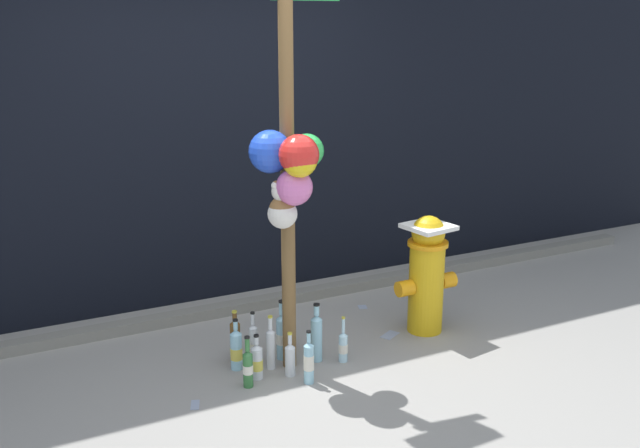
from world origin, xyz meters
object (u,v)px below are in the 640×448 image
(bottle_4, at_px, (248,367))
(bottle_6, at_px, (290,358))
(fire_hydrant, at_px, (427,272))
(bottle_9, at_px, (286,329))
(bottle_5, at_px, (309,362))
(bottle_10, at_px, (271,347))
(bottle_3, at_px, (236,350))
(bottle_2, at_px, (257,361))
(bottle_0, at_px, (343,346))
(bottle_7, at_px, (317,336))
(bottle_1, at_px, (253,342))
(memorial_post, at_px, (288,138))
(bottle_8, at_px, (282,335))
(bottle_11, at_px, (235,339))

(bottle_4, height_order, bottle_6, bottle_4)
(fire_hydrant, distance_m, bottle_9, 1.07)
(bottle_5, relative_size, bottle_6, 1.20)
(bottle_5, distance_m, bottle_10, 0.31)
(bottle_10, bearing_deg, bottle_3, 155.29)
(bottle_2, xyz_separation_m, bottle_9, (0.34, 0.30, 0.03))
(bottle_0, xyz_separation_m, bottle_10, (-0.46, 0.12, 0.04))
(bottle_0, bearing_deg, bottle_5, -153.76)
(fire_hydrant, distance_m, bottle_5, 1.18)
(bottle_0, height_order, bottle_9, bottle_9)
(bottle_4, bearing_deg, bottle_10, 36.00)
(bottle_7, height_order, bottle_10, bottle_7)
(bottle_7, bearing_deg, bottle_1, 153.89)
(memorial_post, height_order, bottle_3, memorial_post)
(bottle_10, bearing_deg, bottle_1, 112.01)
(bottle_6, xyz_separation_m, bottle_8, (0.05, 0.24, 0.05))
(bottle_4, relative_size, bottle_11, 0.95)
(bottle_8, distance_m, bottle_10, 0.15)
(fire_hydrant, bearing_deg, memorial_post, -173.04)
(bottle_9, distance_m, bottle_11, 0.37)
(memorial_post, height_order, bottle_7, memorial_post)
(bottle_6, xyz_separation_m, bottle_11, (-0.23, 0.36, 0.03))
(bottle_1, bearing_deg, bottle_10, -67.99)
(bottle_0, bearing_deg, bottle_8, 147.28)
(bottle_0, height_order, bottle_7, bottle_7)
(memorial_post, distance_m, bottle_3, 1.41)
(bottle_9, bearing_deg, fire_hydrant, -9.33)
(bottle_8, distance_m, bottle_11, 0.30)
(bottle_5, bearing_deg, bottle_0, 26.24)
(bottle_1, xyz_separation_m, bottle_11, (-0.10, 0.06, 0.02))
(bottle_6, xyz_separation_m, bottle_10, (-0.07, 0.14, 0.03))
(bottle_2, bearing_deg, bottle_8, 36.04)
(bottle_4, distance_m, bottle_10, 0.27)
(bottle_4, relative_size, bottle_5, 0.95)
(bottle_5, bearing_deg, bottle_6, 113.77)
(bottle_5, bearing_deg, bottle_4, 160.45)
(memorial_post, relative_size, bottle_2, 9.60)
(bottle_5, distance_m, bottle_8, 0.38)
(fire_hydrant, relative_size, bottle_5, 2.46)
(bottle_3, relative_size, bottle_4, 1.03)
(memorial_post, height_order, fire_hydrant, memorial_post)
(fire_hydrant, distance_m, bottle_3, 1.46)
(bottle_11, bearing_deg, bottle_6, -56.93)
(bottle_2, relative_size, bottle_11, 0.84)
(bottle_6, bearing_deg, bottle_2, 163.77)
(bottle_0, distance_m, bottle_1, 0.59)
(bottle_2, height_order, bottle_8, bottle_8)
(bottle_3, bearing_deg, bottle_0, -17.93)
(bottle_5, height_order, bottle_6, bottle_5)
(bottle_3, height_order, bottle_11, bottle_11)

